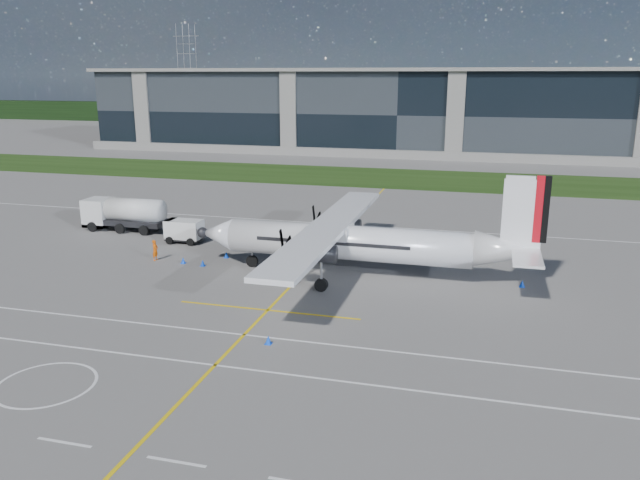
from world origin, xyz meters
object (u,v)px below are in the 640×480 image
object	(u,v)px
fuel_tanker_truck	(119,214)
baggage_tug	(184,231)
safety_cone_nose_port	(203,263)
pylon_west	(188,73)
safety_cone_fwd	(183,260)
safety_cone_portwing	(268,340)
safety_cone_stbdwing	(360,229)
safety_cone_tail	(522,284)
ground_crew_person	(155,249)
turboprop_aircraft	(361,223)
safety_cone_nose_stbd	(226,255)

from	to	relation	value
fuel_tanker_truck	baggage_tug	distance (m)	8.46
baggage_tug	safety_cone_nose_port	bearing A→B (deg)	-52.84
baggage_tug	pylon_west	bearing A→B (deg)	116.29
safety_cone_fwd	safety_cone_portwing	world-z (taller)	same
pylon_west	safety_cone_stbdwing	bearing A→B (deg)	-57.83
pylon_west	baggage_tug	xyz separation A→B (m)	(70.29, -142.28, -13.99)
safety_cone_fwd	safety_cone_tail	xyz separation A→B (m)	(25.61, 1.03, 0.00)
baggage_tug	safety_cone_tail	distance (m)	28.87
baggage_tug	safety_cone_portwing	world-z (taller)	baggage_tug
pylon_west	fuel_tanker_truck	world-z (taller)	pylon_west
ground_crew_person	fuel_tanker_truck	bearing A→B (deg)	50.67
fuel_tanker_truck	safety_cone_tail	size ratio (longest dim) A/B	16.82
turboprop_aircraft	safety_cone_nose_port	xyz separation A→B (m)	(-12.31, -0.84, -3.73)
safety_cone_portwing	safety_cone_nose_port	bearing A→B (deg)	128.39
ground_crew_person	safety_cone_nose_stbd	bearing A→B (deg)	-62.74
fuel_tanker_truck	safety_cone_nose_stbd	world-z (taller)	fuel_tanker_truck
pylon_west	turboprop_aircraft	world-z (taller)	pylon_west
fuel_tanker_truck	safety_cone_fwd	size ratio (longest dim) A/B	16.82
safety_cone_fwd	fuel_tanker_truck	bearing A→B (deg)	142.41
turboprop_aircraft	fuel_tanker_truck	xyz separation A→B (m)	(-25.00, 7.79, -2.40)
turboprop_aircraft	safety_cone_stbdwing	world-z (taller)	turboprop_aircraft
fuel_tanker_truck	safety_cone_nose_port	size ratio (longest dim) A/B	16.82
pylon_west	safety_cone_tail	xyz separation A→B (m)	(98.74, -147.13, -14.75)
safety_cone_nose_port	ground_crew_person	bearing A→B (deg)	174.06
ground_crew_person	safety_cone_stbdwing	bearing A→B (deg)	-40.72
safety_cone_nose_stbd	pylon_west	bearing A→B (deg)	117.46
pylon_west	safety_cone_nose_port	bearing A→B (deg)	-63.21
turboprop_aircraft	safety_cone_portwing	size ratio (longest dim) A/B	53.08
ground_crew_person	turboprop_aircraft	bearing A→B (deg)	-83.62
safety_cone_tail	safety_cone_nose_port	world-z (taller)	same
turboprop_aircraft	safety_cone_tail	size ratio (longest dim) A/B	53.08
fuel_tanker_truck	safety_cone_stbdwing	size ratio (longest dim) A/B	16.82
baggage_tug	turboprop_aircraft	bearing A→B (deg)	-17.29
baggage_tug	safety_cone_nose_stbd	world-z (taller)	baggage_tug
safety_cone_fwd	safety_cone_portwing	size ratio (longest dim) A/B	1.00
safety_cone_stbdwing	safety_cone_nose_port	bearing A→B (deg)	-124.40
turboprop_aircraft	safety_cone_nose_port	size ratio (longest dim) A/B	53.08
fuel_tanker_truck	safety_cone_portwing	distance (m)	30.86
safety_cone_stbdwing	ground_crew_person	bearing A→B (deg)	-135.75
pylon_west	ground_crew_person	xyz separation A→B (m)	(70.60, -147.95, -14.04)
pylon_west	ground_crew_person	bearing A→B (deg)	-64.49
safety_cone_fwd	safety_cone_portwing	xyz separation A→B (m)	(11.64, -12.66, 0.00)
baggage_tug	safety_cone_fwd	distance (m)	6.56
safety_cone_fwd	safety_cone_tail	bearing A→B (deg)	2.29
pylon_west	ground_crew_person	distance (m)	164.53
safety_cone_nose_stbd	safety_cone_tail	xyz separation A→B (m)	(22.94, -1.30, 0.00)
fuel_tanker_truck	safety_cone_tail	xyz separation A→B (m)	(36.51, -7.36, -1.33)
safety_cone_nose_port	safety_cone_portwing	size ratio (longest dim) A/B	1.00
turboprop_aircraft	safety_cone_nose_stbd	xyz separation A→B (m)	(-11.44, 1.73, -3.73)
safety_cone_tail	ground_crew_person	bearing A→B (deg)	-178.32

